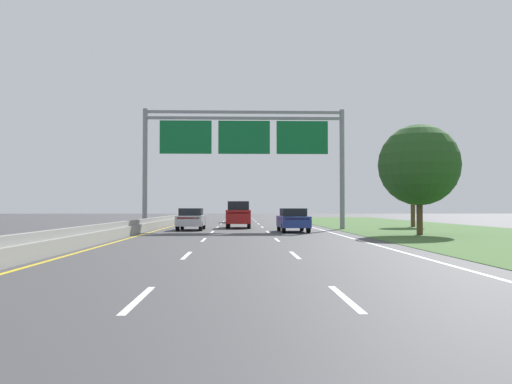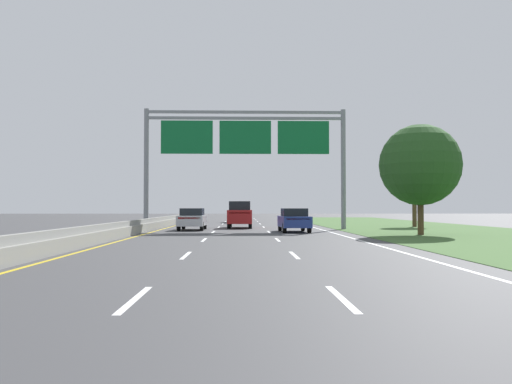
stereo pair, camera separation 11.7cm
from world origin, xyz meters
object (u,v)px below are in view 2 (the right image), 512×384
at_px(roadside_tree_mid, 420,165).
at_px(roadside_tree_far, 414,176).
at_px(car_blue_right_lane_sedan, 294,220).
at_px(car_silver_left_lane_sedan, 192,219).
at_px(pickup_truck_navy, 239,213).
at_px(overhead_sign_gantry, 245,143).
at_px(car_red_centre_lane_suv, 240,214).

xyz_separation_m(roadside_tree_mid, roadside_tree_far, (3.87, 13.48, 0.09)).
height_order(car_blue_right_lane_sedan, roadside_tree_far, roadside_tree_far).
distance_m(car_silver_left_lane_sedan, roadside_tree_mid, 16.42).
xyz_separation_m(pickup_truck_navy, car_silver_left_lane_sedan, (-3.31, -20.36, -0.26)).
distance_m(overhead_sign_gantry, car_red_centre_lane_suv, 6.09).
height_order(overhead_sign_gantry, car_red_centre_lane_suv, overhead_sign_gantry).
distance_m(overhead_sign_gantry, pickup_truck_navy, 20.04).
height_order(pickup_truck_navy, car_silver_left_lane_sedan, pickup_truck_navy).
xyz_separation_m(car_blue_right_lane_sedan, roadside_tree_far, (10.92, 8.96, 3.41)).
height_order(overhead_sign_gantry, car_blue_right_lane_sedan, overhead_sign_gantry).
distance_m(car_blue_right_lane_sedan, car_red_centre_lane_suv, 8.06).
height_order(pickup_truck_navy, roadside_tree_far, roadside_tree_far).
bearing_deg(car_silver_left_lane_sedan, roadside_tree_mid, -118.09).
height_order(overhead_sign_gantry, car_silver_left_lane_sedan, overhead_sign_gantry).
bearing_deg(car_blue_right_lane_sedan, car_silver_left_lane_sedan, 64.17).
bearing_deg(overhead_sign_gantry, roadside_tree_far, 18.49).
distance_m(car_silver_left_lane_sedan, roadside_tree_far, 19.20).
bearing_deg(roadside_tree_far, car_blue_right_lane_sedan, -140.63).
bearing_deg(car_red_centre_lane_suv, car_blue_right_lane_sedan, -152.55).
bearing_deg(roadside_tree_mid, roadside_tree_far, 73.98).
bearing_deg(pickup_truck_navy, roadside_tree_mid, -158.03).
bearing_deg(roadside_tree_far, car_silver_left_lane_sedan, -162.16).
bearing_deg(roadside_tree_far, overhead_sign_gantry, -161.51).
xyz_separation_m(car_silver_left_lane_sedan, car_red_centre_lane_suv, (3.42, 4.01, 0.28)).
height_order(roadside_tree_mid, roadside_tree_far, roadside_tree_mid).
bearing_deg(roadside_tree_far, roadside_tree_mid, -106.02).
bearing_deg(overhead_sign_gantry, car_blue_right_lane_sedan, -52.59).
height_order(overhead_sign_gantry, roadside_tree_far, overhead_sign_gantry).
relative_size(pickup_truck_navy, car_silver_left_lane_sedan, 1.23).
height_order(car_silver_left_lane_sedan, roadside_tree_mid, roadside_tree_mid).
relative_size(car_silver_left_lane_sedan, roadside_tree_far, 0.74).
xyz_separation_m(overhead_sign_gantry, roadside_tree_far, (14.16, 4.74, -2.18)).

